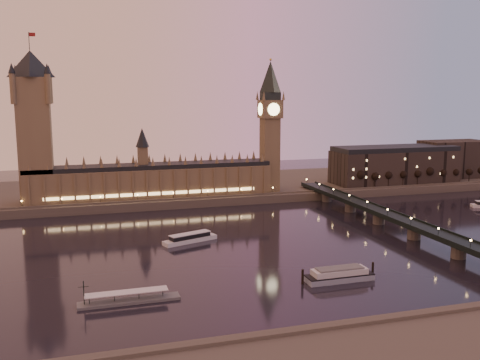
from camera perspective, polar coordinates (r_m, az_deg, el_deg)
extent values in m
plane|color=black|center=(302.21, 1.32, -6.73)|extent=(700.00, 700.00, 0.00)
cube|color=#423D35|center=(464.27, -1.49, -0.72)|extent=(560.00, 130.00, 6.00)
cube|color=brown|center=(405.76, -9.41, -0.28)|extent=(180.00, 26.00, 22.00)
cube|color=black|center=(403.91, -9.46, 1.48)|extent=(180.00, 22.00, 3.20)
cube|color=#FFCC7F|center=(393.61, -9.13, -1.45)|extent=(153.00, 0.25, 2.20)
cube|color=brown|center=(399.63, -21.01, 3.86)|extent=(22.00, 22.00, 88.00)
cone|color=black|center=(398.80, -21.45, 11.46)|extent=(31.68, 31.68, 18.00)
cylinder|color=black|center=(399.84, -21.58, 13.60)|extent=(0.44, 0.44, 12.00)
cube|color=maroon|center=(400.11, -21.30, 14.26)|extent=(4.00, 0.15, 2.50)
cube|color=brown|center=(425.37, 3.19, 2.71)|extent=(13.00, 13.00, 58.00)
cube|color=brown|center=(422.84, 3.23, 7.56)|extent=(16.00, 16.00, 14.00)
cylinder|color=#FFEAA5|center=(415.16, 3.62, 7.53)|extent=(9.60, 0.35, 9.60)
cylinder|color=#FFEAA5|center=(420.11, 2.18, 7.56)|extent=(0.35, 9.60, 9.60)
cube|color=black|center=(422.68, 3.25, 8.92)|extent=(13.00, 13.00, 6.00)
cone|color=black|center=(422.88, 3.27, 10.95)|extent=(17.68, 17.68, 24.00)
sphere|color=gold|center=(423.49, 3.28, 12.71)|extent=(2.00, 2.00, 2.00)
cube|color=black|center=(339.40, 16.29, -3.93)|extent=(13.00, 260.00, 2.00)
cube|color=black|center=(335.72, 15.40, -3.77)|extent=(0.60, 260.00, 1.00)
cube|color=black|center=(342.51, 17.19, -3.60)|extent=(0.60, 260.00, 1.00)
cube|color=black|center=(485.21, 16.15, 1.38)|extent=(110.00, 36.00, 28.00)
cube|color=black|center=(483.40, 16.23, 3.26)|extent=(108.00, 34.00, 4.00)
cube|color=black|center=(535.29, 21.77, 2.11)|extent=(60.00, 30.00, 34.00)
cylinder|color=black|center=(449.19, 12.73, -0.28)|extent=(0.70, 0.70, 9.56)
sphere|color=black|center=(448.42, 12.75, 0.35)|extent=(6.37, 6.37, 6.37)
cylinder|color=black|center=(455.88, 14.19, -0.20)|extent=(0.70, 0.70, 9.56)
sphere|color=black|center=(455.11, 14.22, 0.42)|extent=(6.37, 6.37, 6.37)
cylinder|color=black|center=(462.85, 15.61, -0.12)|extent=(0.70, 0.70, 9.56)
sphere|color=black|center=(462.10, 15.64, 0.49)|extent=(6.37, 6.37, 6.37)
cylinder|color=black|center=(470.10, 16.99, -0.04)|extent=(0.70, 0.70, 9.56)
sphere|color=black|center=(469.37, 17.02, 0.56)|extent=(6.37, 6.37, 6.37)
cylinder|color=black|center=(477.62, 18.32, 0.03)|extent=(0.70, 0.70, 9.56)
sphere|color=black|center=(476.89, 18.35, 0.63)|extent=(6.37, 6.37, 6.37)
cylinder|color=black|center=(485.39, 19.62, 0.11)|extent=(0.70, 0.70, 9.56)
sphere|color=black|center=(484.67, 19.65, 0.69)|extent=(6.37, 6.37, 6.37)
cylinder|color=black|center=(493.40, 20.87, 0.18)|extent=(0.70, 0.70, 9.56)
sphere|color=black|center=(492.69, 20.90, 0.75)|extent=(6.37, 6.37, 6.37)
cylinder|color=black|center=(501.63, 22.08, 0.24)|extent=(0.70, 0.70, 9.56)
sphere|color=black|center=(500.94, 22.11, 0.81)|extent=(6.37, 6.37, 6.37)
cylinder|color=black|center=(510.09, 23.25, 0.31)|extent=(0.70, 0.70, 9.56)
sphere|color=black|center=(509.41, 23.29, 0.86)|extent=(6.37, 6.37, 6.37)
cube|color=silver|center=(304.99, -5.35, -6.38)|extent=(32.62, 17.42, 2.36)
cube|color=black|center=(304.37, -5.35, -5.96)|extent=(24.33, 13.41, 2.36)
cube|color=silver|center=(304.01, -5.36, -5.70)|extent=(25.03, 13.89, 0.43)
cube|color=#8795AC|center=(247.24, 10.54, -10.24)|extent=(31.07, 8.84, 2.52)
cube|color=black|center=(246.75, 10.55, -9.91)|extent=(31.07, 8.84, 0.48)
cube|color=silver|center=(246.26, 10.57, -9.58)|extent=(25.24, 7.85, 2.52)
cube|color=#595B5E|center=(245.76, 10.58, -9.22)|extent=(21.36, 6.86, 0.68)
cylinder|color=black|center=(240.19, 6.69, -10.21)|extent=(1.07, 1.07, 6.60)
cylinder|color=black|center=(255.62, 13.97, -9.22)|extent=(1.07, 1.07, 6.60)
cube|color=#595B5E|center=(224.40, -11.72, -12.51)|extent=(40.50, 6.75, 1.16)
cube|color=silver|center=(222.96, -12.00, -11.62)|extent=(32.78, 5.79, 0.29)
cylinder|color=black|center=(221.88, -16.32, -11.46)|extent=(0.39, 0.39, 9.64)
cylinder|color=black|center=(221.05, -16.35, -10.88)|extent=(3.86, 0.23, 0.23)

